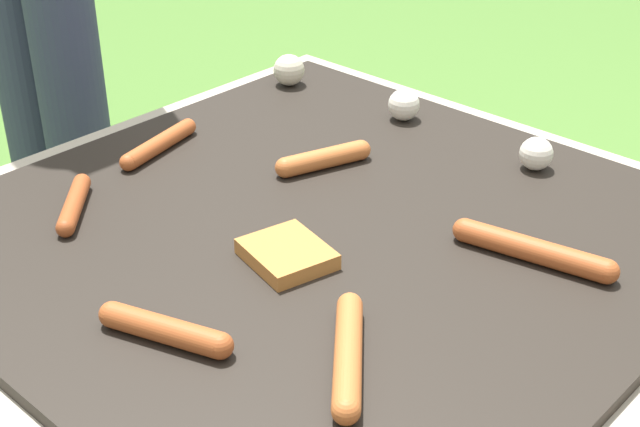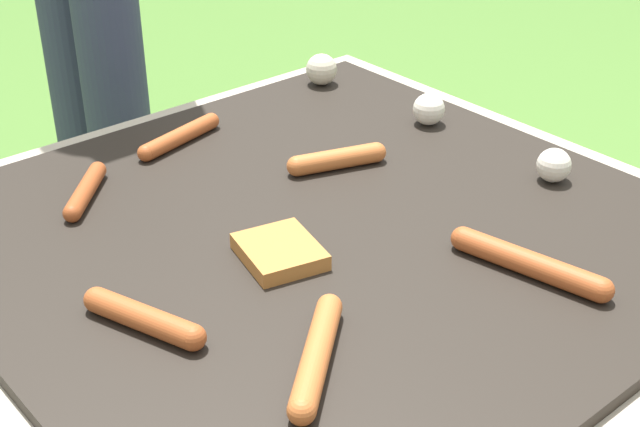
# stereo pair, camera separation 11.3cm
# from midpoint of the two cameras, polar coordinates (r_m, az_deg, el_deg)

# --- Properties ---
(grill) EXTENTS (0.98, 0.98, 0.42)m
(grill) POSITION_cam_midpoint_polar(r_m,az_deg,el_deg) (1.26, -2.60, -9.16)
(grill) COLOR #A89E8C
(grill) RESTS_ON ground_plane
(sausage_mid_right) EXTENTS (0.15, 0.07, 0.03)m
(sausage_mid_right) POSITION_cam_midpoint_polar(r_m,az_deg,el_deg) (0.96, -13.27, -7.37)
(sausage_mid_right) COLOR #A34C23
(sausage_mid_right) RESTS_ON grill
(sausage_front_right) EXTENTS (0.14, 0.16, 0.03)m
(sausage_front_right) POSITION_cam_midpoint_polar(r_m,az_deg,el_deg) (0.91, -1.80, -9.09)
(sausage_front_right) COLOR #B7602D
(sausage_front_right) RESTS_ON grill
(sausage_back_center) EXTENTS (0.07, 0.15, 0.03)m
(sausage_back_center) POSITION_cam_midpoint_polar(r_m,az_deg,el_deg) (1.28, -2.29, 3.47)
(sausage_back_center) COLOR #B7602D
(sausage_back_center) RESTS_ON grill
(sausage_front_left) EXTENTS (0.20, 0.06, 0.03)m
(sausage_front_left) POSITION_cam_midpoint_polar(r_m,az_deg,el_deg) (1.08, 10.60, -2.40)
(sausage_front_left) COLOR #A34C23
(sausage_front_left) RESTS_ON grill
(sausage_front_center) EXTENTS (0.06, 0.16, 0.03)m
(sausage_front_center) POSITION_cam_midpoint_polar(r_m,az_deg,el_deg) (1.36, -12.62, 4.32)
(sausage_front_center) COLOR #A34C23
(sausage_front_center) RESTS_ON grill
(sausage_back_left) EXTENTS (0.11, 0.11, 0.02)m
(sausage_back_left) POSITION_cam_midpoint_polar(r_m,az_deg,el_deg) (1.23, -18.04, 0.50)
(sausage_back_left) COLOR #93421E
(sausage_back_left) RESTS_ON grill
(bread_slice_center) EXTENTS (0.12, 0.11, 0.02)m
(bread_slice_center) POSITION_cam_midpoint_polar(r_m,az_deg,el_deg) (1.07, -5.16, -2.69)
(bread_slice_center) COLOR #B27033
(bread_slice_center) RESTS_ON grill
(mushroom_row) EXTENTS (0.80, 0.07, 0.05)m
(mushroom_row) POSITION_cam_midpoint_polar(r_m,az_deg,el_deg) (1.37, 6.13, 5.67)
(mushroom_row) COLOR beige
(mushroom_row) RESTS_ON grill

